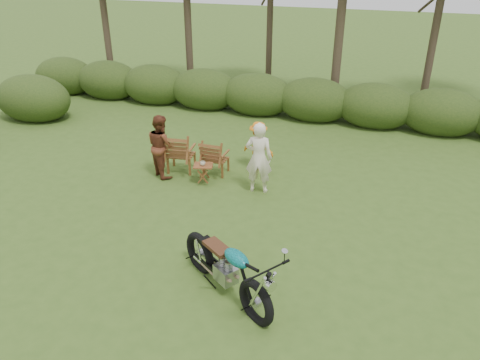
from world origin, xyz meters
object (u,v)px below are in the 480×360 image
(side_table, at_px, (204,174))
(lawn_chair_left, at_px, (182,170))
(cup, at_px, (203,164))
(motorcycle, at_px, (226,291))
(adult_b, at_px, (164,174))
(lawn_chair_right, at_px, (216,173))
(child, at_px, (258,168))
(adult_a, at_px, (258,191))

(side_table, bearing_deg, lawn_chair_left, 149.76)
(side_table, bearing_deg, cup, -84.13)
(motorcycle, distance_m, adult_b, 4.87)
(lawn_chair_left, bearing_deg, lawn_chair_right, -179.54)
(child, bearing_deg, adult_a, 117.33)
(lawn_chair_left, distance_m, adult_a, 2.27)
(adult_a, distance_m, child, 1.26)
(cup, bearing_deg, side_table, 95.87)
(side_table, distance_m, child, 1.63)
(adult_b, bearing_deg, adult_a, -143.08)
(motorcycle, relative_size, child, 1.77)
(adult_a, bearing_deg, side_table, -5.87)
(lawn_chair_left, relative_size, side_table, 2.17)
(side_table, relative_size, child, 0.38)
(lawn_chair_right, distance_m, adult_b, 1.36)
(cup, bearing_deg, lawn_chair_right, 82.49)
(motorcycle, xyz_separation_m, child, (-0.91, 4.89, 0.00))
(lawn_chair_left, relative_size, child, 0.83)
(lawn_chair_left, bearing_deg, side_table, 141.34)
(motorcycle, xyz_separation_m, side_table, (-1.94, 3.65, 0.25))
(motorcycle, distance_m, lawn_chair_left, 4.97)
(side_table, distance_m, adult_a, 1.43)
(lawn_chair_left, bearing_deg, adult_a, 160.28)
(cup, relative_size, adult_a, 0.07)
(motorcycle, relative_size, adult_b, 1.43)
(motorcycle, distance_m, adult_a, 3.72)
(lawn_chair_right, bearing_deg, lawn_chair_left, 9.22)
(lawn_chair_right, xyz_separation_m, adult_a, (1.32, -0.59, 0.00))
(lawn_chair_left, height_order, adult_b, adult_b)
(adult_b, height_order, child, adult_b)
(lawn_chair_left, distance_m, child, 2.00)
(lawn_chair_left, bearing_deg, motorcycle, 115.35)
(lawn_chair_right, xyz_separation_m, side_table, (-0.09, -0.62, 0.25))
(cup, height_order, adult_a, adult_a)
(adult_a, height_order, adult_b, adult_a)
(side_table, xyz_separation_m, cup, (0.00, -0.03, 0.30))
(lawn_chair_right, distance_m, adult_a, 1.44)
(adult_a, bearing_deg, child, -80.08)
(adult_b, bearing_deg, cup, -148.02)
(cup, bearing_deg, adult_b, 173.49)
(lawn_chair_right, distance_m, side_table, 0.68)
(adult_b, bearing_deg, child, -114.23)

